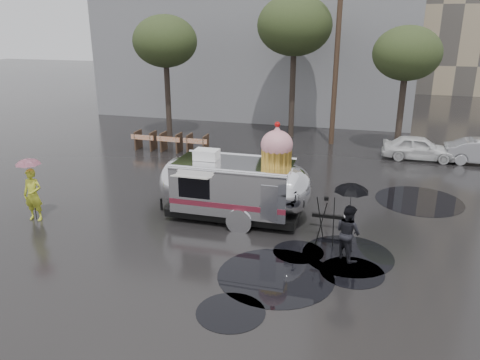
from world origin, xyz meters
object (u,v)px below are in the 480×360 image
(airstream_trailer, at_px, (237,185))
(person_right, at_px, (348,232))
(tripod, at_px, (325,216))
(person_left, at_px, (33,195))

(airstream_trailer, xyz_separation_m, person_right, (3.92, -1.91, -0.44))
(airstream_trailer, bearing_deg, tripod, -19.47)
(airstream_trailer, height_order, tripod, airstream_trailer)
(person_left, height_order, person_right, person_left)
(airstream_trailer, distance_m, person_right, 4.38)
(tripod, bearing_deg, airstream_trailer, 150.82)
(person_left, xyz_separation_m, tripod, (9.95, 0.91, 0.01))
(airstream_trailer, height_order, person_left, airstream_trailer)
(airstream_trailer, distance_m, tripod, 3.37)
(person_left, distance_m, person_right, 10.70)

